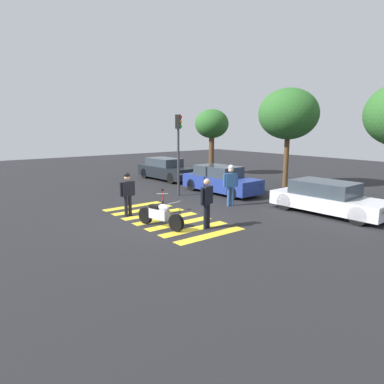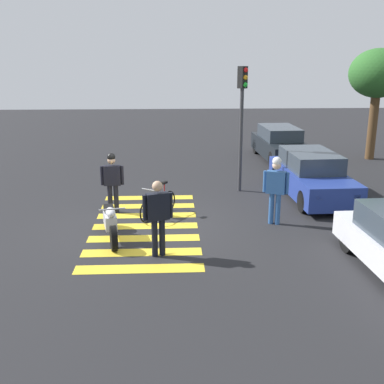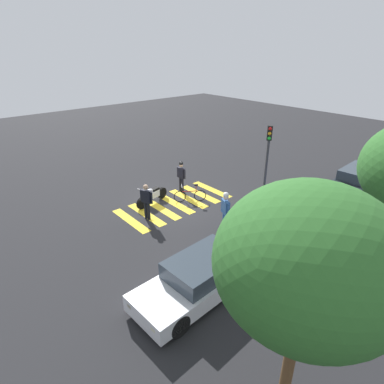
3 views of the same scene
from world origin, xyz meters
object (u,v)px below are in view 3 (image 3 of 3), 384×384
(car_white_van, at_px, (200,277))
(traffic_light_pole, at_px, (268,153))
(officer_on_foot, at_px, (146,199))
(leaning_bicycle, at_px, (190,195))
(car_blue_hatchback, at_px, (293,213))
(pedestrian_bystander, at_px, (225,209))
(car_black_suv, at_px, (356,182))
(police_motorcycle, at_px, (152,195))
(officer_by_motorcycle, at_px, (181,174))

(car_white_van, bearing_deg, traffic_light_pole, -158.72)
(officer_on_foot, distance_m, traffic_light_pole, 6.27)
(leaning_bicycle, bearing_deg, car_blue_hatchback, 110.58)
(pedestrian_bystander, bearing_deg, car_white_van, 32.27)
(officer_on_foot, bearing_deg, car_blue_hatchback, 133.29)
(officer_on_foot, relative_size, car_black_suv, 0.39)
(police_motorcycle, bearing_deg, traffic_light_pole, 137.43)
(car_black_suv, relative_size, traffic_light_pole, 1.11)
(car_white_van, distance_m, traffic_light_pole, 7.66)
(officer_by_motorcycle, xyz_separation_m, pedestrian_bystander, (1.22, 4.55, 0.07))
(police_motorcycle, distance_m, car_white_van, 7.07)
(pedestrian_bystander, relative_size, car_black_suv, 0.41)
(car_white_van, bearing_deg, police_motorcycle, -111.49)
(officer_by_motorcycle, relative_size, traffic_light_pole, 0.43)
(officer_on_foot, bearing_deg, car_black_suv, 153.48)
(police_motorcycle, height_order, traffic_light_pole, traffic_light_pole)
(officer_on_foot, distance_m, pedestrian_bystander, 3.74)
(leaning_bicycle, distance_m, traffic_light_pole, 4.51)
(traffic_light_pole, bearing_deg, car_white_van, 21.28)
(car_black_suv, height_order, car_white_van, car_black_suv)
(police_motorcycle, relative_size, officer_by_motorcycle, 1.19)
(car_black_suv, bearing_deg, car_blue_hatchback, -2.88)
(officer_on_foot, relative_size, pedestrian_bystander, 0.95)
(leaning_bicycle, distance_m, officer_by_motorcycle, 1.58)
(car_black_suv, height_order, car_blue_hatchback, car_blue_hatchback)
(car_black_suv, bearing_deg, officer_on_foot, -26.52)
(police_motorcycle, bearing_deg, pedestrian_bystander, 101.55)
(police_motorcycle, distance_m, officer_on_foot, 1.78)
(officer_by_motorcycle, distance_m, traffic_light_pole, 4.93)
(leaning_bicycle, distance_m, car_black_suv, 9.29)
(car_black_suv, xyz_separation_m, car_blue_hatchback, (5.79, -0.29, 0.00))
(car_blue_hatchback, bearing_deg, officer_by_motorcycle, -77.76)
(leaning_bicycle, relative_size, officer_on_foot, 0.81)
(police_motorcycle, bearing_deg, car_blue_hatchback, 119.60)
(officer_by_motorcycle, bearing_deg, traffic_light_pole, 117.70)
(pedestrian_bystander, height_order, traffic_light_pole, traffic_light_pole)
(car_black_suv, distance_m, traffic_light_pole, 5.99)
(leaning_bicycle, relative_size, car_blue_hatchback, 0.31)
(officer_by_motorcycle, bearing_deg, car_black_suv, 137.33)
(police_motorcycle, distance_m, car_blue_hatchback, 7.06)
(leaning_bicycle, xyz_separation_m, car_black_suv, (-7.65, 5.25, 0.33))
(car_black_suv, distance_m, car_blue_hatchback, 5.79)
(police_motorcycle, xyz_separation_m, pedestrian_bystander, (-0.90, 4.38, 0.66))
(pedestrian_bystander, xyz_separation_m, car_black_suv, (-8.38, 2.05, -0.41))
(officer_by_motorcycle, height_order, pedestrian_bystander, pedestrian_bystander)
(car_black_suv, bearing_deg, traffic_light_pole, -26.65)
(car_black_suv, bearing_deg, pedestrian_bystander, -13.74)
(leaning_bicycle, height_order, car_black_suv, car_black_suv)
(car_blue_hatchback, distance_m, traffic_light_pole, 3.15)
(officer_on_foot, relative_size, officer_by_motorcycle, 1.00)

